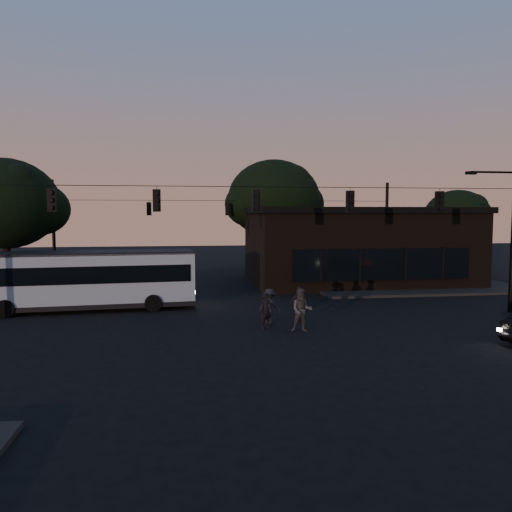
{
  "coord_description": "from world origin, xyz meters",
  "views": [
    {
      "loc": [
        -3.2,
        -18.88,
        4.93
      ],
      "look_at": [
        0.0,
        4.0,
        3.0
      ],
      "focal_mm": 35.0,
      "sensor_mm": 36.0,
      "label": 1
    }
  ],
  "objects": [
    {
      "name": "pedestrian_c",
      "position": [
        1.92,
        3.28,
        0.81
      ],
      "size": [
        1.02,
        0.59,
        1.63
      ],
      "primitive_type": "imported",
      "rotation": [
        0.0,
        0.0,
        3.36
      ],
      "color": "black",
      "rests_on": "ground"
    },
    {
      "name": "signal_rig_near",
      "position": [
        0.0,
        4.0,
        4.45
      ],
      "size": [
        26.24,
        0.3,
        7.5
      ],
      "color": "black",
      "rests_on": "ground"
    },
    {
      "name": "signal_rig_far",
      "position": [
        0.0,
        20.0,
        4.2
      ],
      "size": [
        26.24,
        0.3,
        7.5
      ],
      "color": "black",
      "rests_on": "ground"
    },
    {
      "name": "building",
      "position": [
        9.0,
        15.97,
        2.71
      ],
      "size": [
        15.4,
        10.41,
        5.4
      ],
      "color": "black",
      "rests_on": "ground"
    },
    {
      "name": "sidewalk_far_left",
      "position": [
        -14.0,
        14.0,
        0.07
      ],
      "size": [
        14.0,
        10.0,
        0.15
      ],
      "primitive_type": "cube",
      "color": "black",
      "rests_on": "ground"
    },
    {
      "name": "tree_left",
      "position": [
        -14.0,
        13.0,
        5.57
      ],
      "size": [
        6.4,
        6.4,
        8.3
      ],
      "color": "black",
      "rests_on": "ground"
    },
    {
      "name": "tree_behind",
      "position": [
        4.0,
        22.0,
        6.19
      ],
      "size": [
        7.6,
        7.6,
        9.43
      ],
      "color": "black",
      "rests_on": "ground"
    },
    {
      "name": "tree_right",
      "position": [
        18.0,
        18.0,
        4.63
      ],
      "size": [
        5.2,
        5.2,
        6.86
      ],
      "color": "black",
      "rests_on": "ground"
    },
    {
      "name": "pedestrian_a",
      "position": [
        0.17,
        2.1,
        0.79
      ],
      "size": [
        0.68,
        0.59,
        1.57
      ],
      "primitive_type": "imported",
      "rotation": [
        0.0,
        0.0,
        0.45
      ],
      "color": "black",
      "rests_on": "ground"
    },
    {
      "name": "bus",
      "position": [
        -8.2,
        7.56,
        1.7
      ],
      "size": [
        10.94,
        3.39,
        3.03
      ],
      "rotation": [
        0.0,
        0.0,
        0.09
      ],
      "color": "#92A6BA",
      "rests_on": "ground"
    },
    {
      "name": "sidewalk_far_right",
      "position": [
        12.0,
        14.0,
        0.07
      ],
      "size": [
        14.0,
        10.0,
        0.15
      ],
      "primitive_type": "cube",
      "color": "black",
      "rests_on": "ground"
    },
    {
      "name": "ground",
      "position": [
        0.0,
        0.0,
        0.0
      ],
      "size": [
        120.0,
        120.0,
        0.0
      ],
      "primitive_type": "plane",
      "color": "black",
      "rests_on": "ground"
    },
    {
      "name": "pedestrian_d",
      "position": [
        0.48,
        3.09,
        0.79
      ],
      "size": [
        1.18,
        1.06,
        1.58
      ],
      "primitive_type": "imported",
      "rotation": [
        0.0,
        0.0,
        2.55
      ],
      "color": "black",
      "rests_on": "ground"
    },
    {
      "name": "pedestrian_b",
      "position": [
        1.57,
        1.33,
        0.91
      ],
      "size": [
        1.0,
        0.84,
        1.83
      ],
      "primitive_type": "imported",
      "rotation": [
        0.0,
        0.0,
        -0.18
      ],
      "color": "#423E3C",
      "rests_on": "ground"
    }
  ]
}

